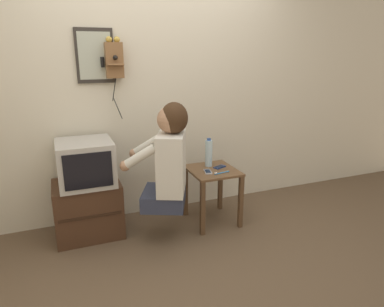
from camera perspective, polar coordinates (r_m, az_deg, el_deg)
name	(u,v)px	position (r m, az deg, el deg)	size (l,w,h in m)	color
ground_plane	(194,256)	(2.95, 0.34, -16.69)	(14.00, 14.00, 0.00)	brown
wall_back	(156,89)	(3.44, -5.99, 10.70)	(6.80, 0.05, 2.55)	beige
side_table	(212,181)	(3.33, 3.41, -4.64)	(0.44, 0.49, 0.54)	brown
person	(169,158)	(2.92, -3.90, -0.77)	(0.63, 0.59, 0.92)	#2D3347
tv_stand	(88,209)	(3.29, -16.90, -8.78)	(0.58, 0.47, 0.50)	#422819
television	(86,163)	(3.12, -17.31, -1.46)	(0.47, 0.48, 0.38)	#ADA89E
wall_phone_antique	(114,59)	(3.25, -12.91, 15.05)	(0.20, 0.19, 0.73)	brown
framed_picture	(95,56)	(3.27, -15.88, 15.39)	(0.33, 0.03, 0.47)	#2D2823
cell_phone_held	(208,172)	(3.20, 2.65, -3.04)	(0.09, 0.13, 0.01)	silver
cell_phone_spare	(220,167)	(3.34, 4.65, -2.23)	(0.14, 0.11, 0.01)	navy
water_bottle	(209,153)	(3.34, 2.81, 0.09)	(0.07, 0.07, 0.28)	silver
toothbrush	(221,173)	(3.18, 4.82, -3.22)	(0.17, 0.04, 0.02)	#338CD8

